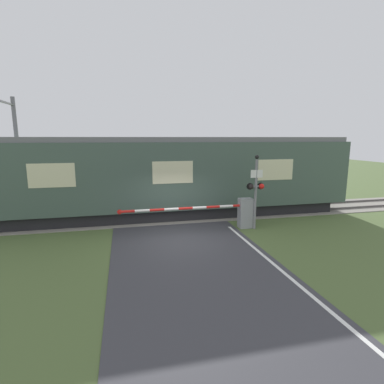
% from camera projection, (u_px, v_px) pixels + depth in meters
% --- Properties ---
extents(ground_plane, '(80.00, 80.00, 0.00)m').
position_uv_depth(ground_plane, '(180.00, 238.00, 12.31)').
color(ground_plane, '#4C6033').
extents(track_bed, '(36.00, 3.20, 0.13)m').
position_uv_depth(track_bed, '(168.00, 216.00, 15.72)').
color(track_bed, gray).
rests_on(track_bed, ground_plane).
extents(train, '(19.13, 2.76, 4.10)m').
position_uv_depth(train, '(169.00, 177.00, 15.36)').
color(train, black).
rests_on(train, ground_plane).
extents(crossing_barrier, '(5.98, 0.44, 1.36)m').
position_uv_depth(crossing_barrier, '(236.00, 212.00, 13.55)').
color(crossing_barrier, gray).
rests_on(crossing_barrier, ground_plane).
extents(signal_post, '(0.81, 0.26, 3.33)m').
position_uv_depth(signal_post, '(256.00, 187.00, 13.26)').
color(signal_post, gray).
rests_on(signal_post, ground_plane).
extents(catenary_pole, '(0.20, 1.90, 6.12)m').
position_uv_depth(catenary_pole, '(18.00, 155.00, 15.61)').
color(catenary_pole, slate).
rests_on(catenary_pole, ground_plane).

